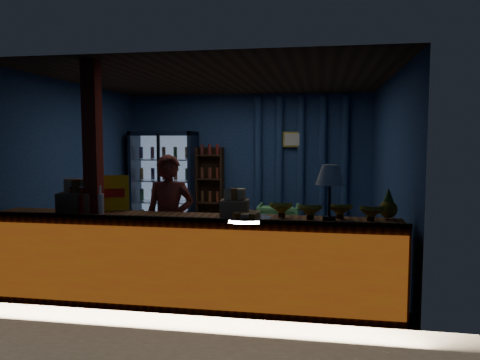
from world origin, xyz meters
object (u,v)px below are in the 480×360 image
Objects in this scene: green_chair at (278,222)px; pastry_tray at (247,217)px; shopkeeper at (169,222)px; table_lamp at (330,177)px.

pastry_tray reaches higher than green_chair.
shopkeeper is at bearing 69.07° from green_chair.
table_lamp is (0.80, -3.29, 1.06)m from green_chair.
table_lamp reaches higher than pastry_tray.
table_lamp is at bearing 6.94° from pastry_tray.
green_chair is at bearing 103.65° from table_lamp.
shopkeeper is 3.18× the size of pastry_tray.
pastry_tray is at bearing -173.06° from table_lamp.
green_chair is 3.55m from table_lamp.
shopkeeper is at bearing 165.30° from table_lamp.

